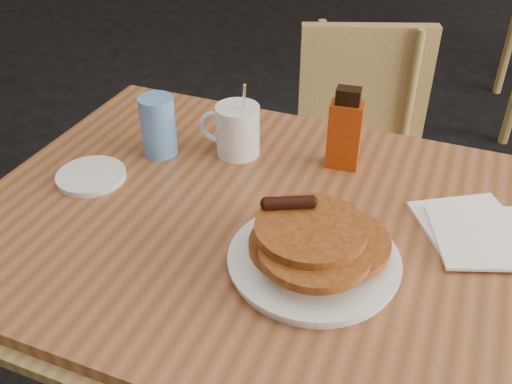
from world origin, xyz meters
The scene contains 8 objects.
main_table centered at (0.06, 0.08, 0.71)m, with size 1.30×0.95×0.75m.
chair_main_far centered at (0.08, 0.79, 0.50)m, with size 0.47×0.48×0.85m.
pancake_plate centered at (0.10, -0.02, 0.78)m, with size 0.28×0.28×0.10m.
coffee_mug centered at (-0.12, 0.28, 0.81)m, with size 0.13×0.09×0.17m.
syrup_bottle centered at (0.10, 0.29, 0.83)m, with size 0.06×0.04×0.17m.
napkin_stack centered at (0.36, 0.14, 0.76)m, with size 0.24×0.25×0.01m.
blue_tumbler centered at (-0.28, 0.24, 0.81)m, with size 0.07×0.07×0.13m, color #5A8AD4.
side_saucer centered at (-0.37, 0.11, 0.76)m, with size 0.14×0.14×0.01m, color white.
Camera 1 is at (0.21, -0.70, 1.38)m, focal length 40.00 mm.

